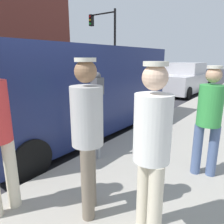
% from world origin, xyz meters
% --- Properties ---
extents(ground_plane, '(80.00, 80.00, 0.00)m').
position_xyz_m(ground_plane, '(0.00, 0.00, 0.00)').
color(ground_plane, '#2D2D33').
extents(parking_meter_near, '(0.14, 0.18, 1.52)m').
position_xyz_m(parking_meter_near, '(1.35, 0.55, 1.18)').
color(parking_meter_near, gray).
rests_on(parking_meter_near, sidewalk_slab).
extents(pedestrian_in_gray, '(0.34, 0.34, 1.74)m').
position_xyz_m(pedestrian_in_gray, '(2.13, -0.54, 1.15)').
color(pedestrian_in_gray, '#726656').
rests_on(pedestrian_in_gray, sidewalk_slab).
extents(pedestrian_in_white, '(0.34, 0.34, 1.71)m').
position_xyz_m(pedestrian_in_white, '(2.83, -0.43, 1.13)').
color(pedestrian_in_white, beige).
rests_on(pedestrian_in_white, sidewalk_slab).
extents(pedestrian_in_green, '(0.35, 0.34, 1.64)m').
position_xyz_m(pedestrian_in_green, '(2.98, 1.12, 1.09)').
color(pedestrian_in_green, '#4C608C').
rests_on(pedestrian_in_green, sidewalk_slab).
extents(parked_van, '(2.23, 5.24, 2.15)m').
position_xyz_m(parked_van, '(-0.15, 1.64, 1.15)').
color(parked_van, navy).
rests_on(parked_van, ground).
extents(parked_sedan_ahead, '(2.08, 4.46, 1.65)m').
position_xyz_m(parked_sedan_ahead, '(-0.19, 9.59, 0.75)').
color(parked_sedan_ahead, '#BCBCC1').
rests_on(parked_sedan_ahead, ground).
extents(traffic_light_corner, '(2.48, 0.42, 5.20)m').
position_xyz_m(traffic_light_corner, '(-6.52, 10.68, 3.52)').
color(traffic_light_corner, black).
rests_on(traffic_light_corner, ground).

